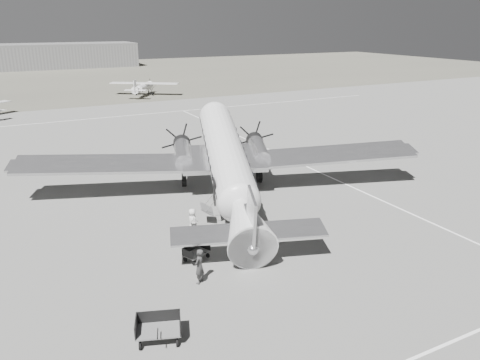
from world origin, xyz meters
The scene contains 12 objects.
ground centered at (0.00, 0.00, 0.00)m, with size 260.00×260.00×0.00m, color slate.
taxi_line_right centered at (12.00, 0.00, 0.01)m, with size 0.15×80.00×0.01m, color white.
taxi_line_horizon centered at (0.00, 40.00, 0.01)m, with size 90.00×0.15×0.01m, color white.
grass_infield centered at (0.00, 95.00, 0.00)m, with size 260.00×90.00×0.01m, color #575549.
hangar_main centered at (5.00, 120.00, 3.30)m, with size 42.00×14.00×6.60m.
dc3_airliner centered at (1.98, 4.37, 2.91)m, with size 30.57×21.21×5.82m, color silver, non-canonical shape.
light_plane_right centered at (11.18, 57.06, 1.26)m, with size 12.18×9.88×2.53m, color silver, non-canonical shape.
baggage_cart_near centered at (-3.36, -2.81, 0.41)m, with size 1.45×1.02×0.82m, color #5B5B5B, non-canonical shape.
baggage_cart_far centered at (-7.32, -8.49, 0.54)m, with size 1.91×1.35×1.08m, color #5B5B5B, non-canonical shape.
ground_crew centered at (-4.12, -5.09, 0.91)m, with size 0.67×0.44×1.83m, color #2E2E2E.
ramp_agent centered at (-2.96, -1.63, 0.91)m, with size 0.89×0.69×1.83m, color silver.
passenger centered at (-2.27, 0.45, 0.80)m, with size 0.78×0.51×1.59m, color silver.
Camera 1 is at (-11.68, -24.13, 12.30)m, focal length 35.00 mm.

